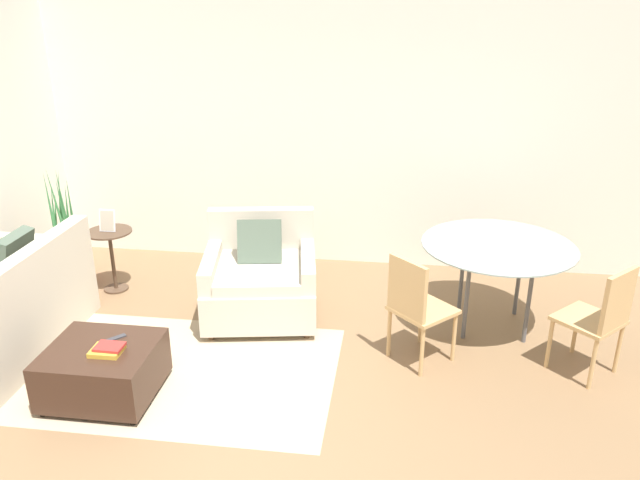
% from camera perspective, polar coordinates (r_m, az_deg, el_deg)
% --- Properties ---
extents(ground_plane, '(20.00, 20.00, 0.00)m').
position_cam_1_polar(ground_plane, '(4.17, -7.10, -19.40)').
color(ground_plane, brown).
extents(wall_back, '(12.00, 0.06, 2.75)m').
position_cam_1_polar(wall_back, '(6.48, -0.46, 9.60)').
color(wall_back, white).
rests_on(wall_back, ground_plane).
extents(area_rug, '(2.40, 1.59, 0.01)m').
position_cam_1_polar(area_rug, '(5.05, -12.66, -11.61)').
color(area_rug, tan).
rests_on(area_rug, ground_plane).
extents(armchair, '(1.11, 1.09, 0.89)m').
position_cam_1_polar(armchair, '(5.61, -5.46, -3.60)').
color(armchair, beige).
rests_on(armchair, ground_plane).
extents(ottoman, '(0.76, 0.68, 0.39)m').
position_cam_1_polar(ottoman, '(4.83, -19.21, -11.09)').
color(ottoman, '#382319').
rests_on(ottoman, ground_plane).
extents(book_stack, '(0.22, 0.18, 0.05)m').
position_cam_1_polar(book_stack, '(4.65, -18.86, -9.46)').
color(book_stack, gold).
rests_on(book_stack, ottoman).
extents(tv_remote_primary, '(0.13, 0.13, 0.01)m').
position_cam_1_polar(tv_remote_primary, '(4.82, -18.13, -8.50)').
color(tv_remote_primary, '#333338').
rests_on(tv_remote_primary, ottoman).
extents(potted_plant, '(0.41, 0.41, 1.22)m').
position_cam_1_polar(potted_plant, '(6.68, -22.02, -1.53)').
color(potted_plant, maroon).
rests_on(potted_plant, ground_plane).
extents(side_table, '(0.43, 0.43, 0.62)m').
position_cam_1_polar(side_table, '(6.34, -18.56, -0.77)').
color(side_table, '#4C3828').
rests_on(side_table, ground_plane).
extents(picture_frame, '(0.16, 0.07, 0.21)m').
position_cam_1_polar(picture_frame, '(6.24, -18.87, 1.69)').
color(picture_frame, silver).
rests_on(picture_frame, side_table).
extents(dining_table, '(1.28, 1.28, 0.77)m').
position_cam_1_polar(dining_table, '(5.45, 15.94, -1.08)').
color(dining_table, '#8C9E99').
rests_on(dining_table, ground_plane).
extents(dining_chair_near_left, '(0.59, 0.59, 0.90)m').
position_cam_1_polar(dining_chair_near_left, '(4.85, 8.74, -5.75)').
color(dining_chair_near_left, tan).
rests_on(dining_chair_near_left, ground_plane).
extents(dining_chair_near_right, '(0.59, 0.59, 0.90)m').
position_cam_1_polar(dining_chair_near_right, '(5.08, 24.33, -6.25)').
color(dining_chair_near_right, tan).
rests_on(dining_chair_near_right, ground_plane).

